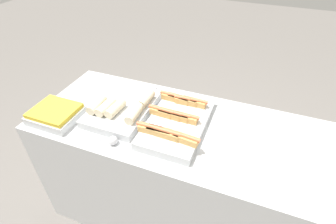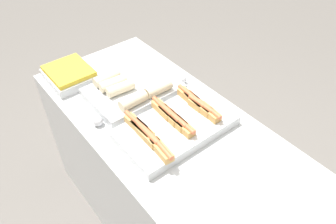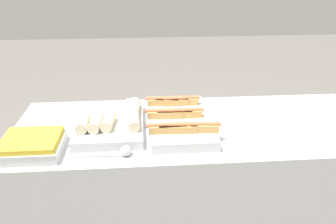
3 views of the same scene
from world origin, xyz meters
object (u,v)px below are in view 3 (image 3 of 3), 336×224
object	(u,v)px
tray_side_front	(32,145)
serving_spoon_far	(126,103)
tray_hotdogs	(178,119)
tray_wraps	(111,123)
serving_spoon_near	(122,151)

from	to	relation	value
tray_side_front	serving_spoon_far	world-z (taller)	tray_side_front
tray_hotdogs	tray_wraps	world-z (taller)	tray_wraps
tray_wraps	serving_spoon_near	world-z (taller)	tray_wraps
serving_spoon_near	serving_spoon_far	world-z (taller)	same
serving_spoon_near	tray_wraps	bearing A→B (deg)	104.83
tray_hotdogs	tray_side_front	distance (m)	0.71
tray_wraps	serving_spoon_near	distance (m)	0.26
tray_side_front	serving_spoon_far	size ratio (longest dim) A/B	1.10
tray_hotdogs	serving_spoon_near	world-z (taller)	tray_hotdogs
tray_hotdogs	serving_spoon_far	distance (m)	0.39
serving_spoon_far	serving_spoon_near	bearing A→B (deg)	-89.85
tray_side_front	serving_spoon_near	bearing A→B (deg)	-8.69
serving_spoon_near	tray_side_front	bearing A→B (deg)	171.31
tray_hotdogs	serving_spoon_near	size ratio (longest dim) A/B	2.18
tray_wraps	tray_hotdogs	bearing A→B (deg)	1.83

